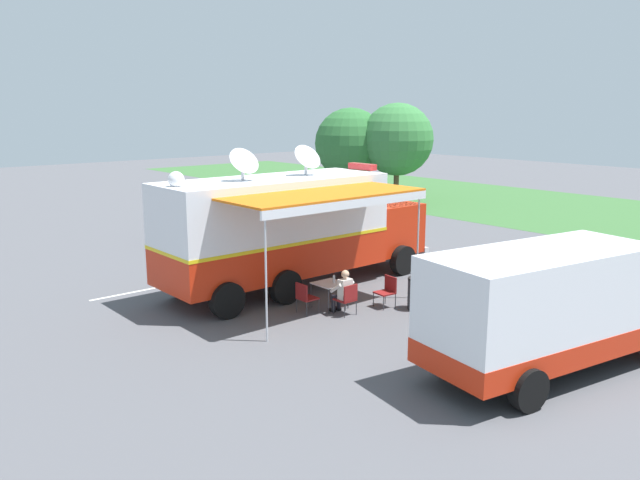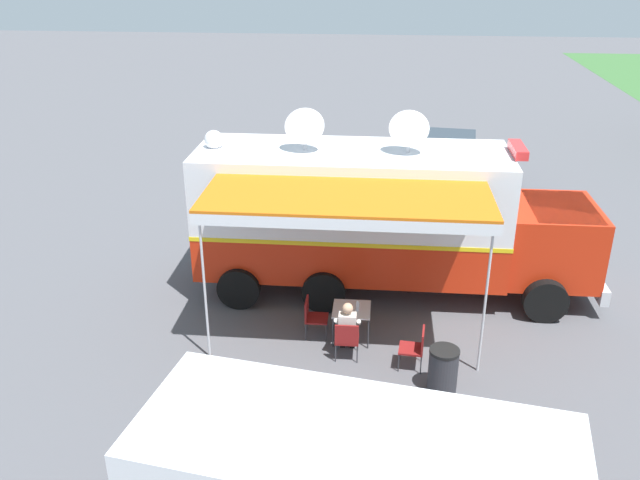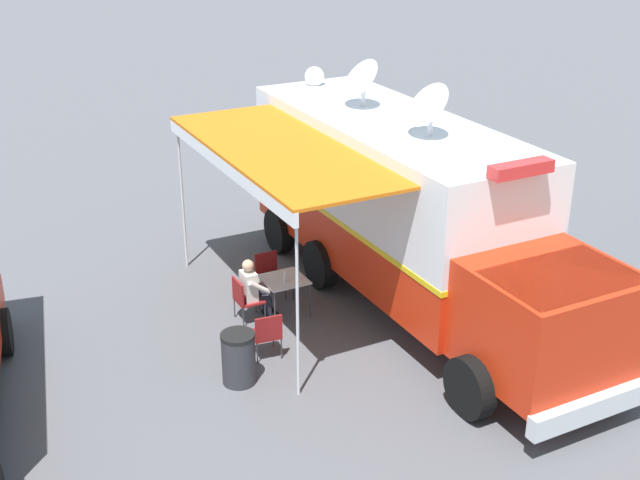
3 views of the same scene
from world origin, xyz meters
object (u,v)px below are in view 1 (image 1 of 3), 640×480
Objects in this scene: folding_chair_at_table at (348,297)px; car_behind_truck at (217,218)px; folding_table at (330,285)px; water_bottle at (334,279)px; command_truck at (294,226)px; folding_chair_beside_table at (305,296)px; seated_responder at (343,291)px; folding_chair_spare_by_truck at (387,289)px; support_truck at (557,308)px; trash_bin at (418,293)px.

folding_chair_at_table is 0.20× the size of car_behind_truck.
folding_table is 3.59× the size of water_bottle.
command_truck is 3.07m from folding_chair_beside_table.
seated_responder is at bearing 50.13° from folding_chair_beside_table.
support_truck is at bearing -5.31° from folding_chair_spare_by_truck.
car_behind_truck is at bearing 165.12° from folding_table.
seated_responder is at bearing -171.17° from support_truck.
command_truck reaches higher than folding_table.
water_bottle is 0.26× the size of folding_chair_beside_table.
command_truck is at bearing -178.37° from support_truck.
water_bottle is 0.18× the size of seated_responder.
support_truck is (5.55, 0.89, 0.87)m from folding_chair_at_table.
folding_chair_spare_by_truck is at bearing -146.49° from trash_bin.
car_behind_truck is at bearing 175.29° from trash_bin.
command_truck is 8.72m from support_truck.
folding_chair_at_table is (0.76, -0.18, -0.32)m from water_bottle.
support_truck reaches higher than water_bottle.
car_behind_truck is (-11.26, 2.88, 0.23)m from seated_responder.
seated_responder reaches higher than water_bottle.
support_truck is (5.39, -0.50, 0.87)m from folding_chair_spare_by_truck.
folding_chair_at_table is 5.69m from support_truck.
water_bottle is at bearing -173.54° from support_truck.
folding_chair_at_table reaches higher than folding_table.
folding_chair_beside_table is (2.29, -1.44, -1.43)m from command_truck.
command_truck reaches higher than car_behind_truck.
trash_bin reaches higher than folding_chair_beside_table.
support_truck is at bearing 1.63° from command_truck.
folding_chair_beside_table is (-0.05, -0.85, -0.16)m from folding_table.
trash_bin is 0.13× the size of support_truck.
folding_chair_beside_table is 11.22m from car_behind_truck.
seated_responder is at bearing -14.36° from car_behind_truck.
command_truck is at bearing 168.45° from folding_chair_at_table.
folding_table is 0.92× the size of folding_chair_beside_table.
trash_bin is at bearing 60.35° from seated_responder.
support_truck is (4.68, -0.98, 0.93)m from trash_bin.
command_truck is 3.68m from folding_chair_spare_by_truck.
car_behind_truck reaches higher than water_bottle.
folding_table is (2.35, -0.59, -1.27)m from command_truck.
command_truck is 8.66m from car_behind_truck.
folding_table is at bearing -125.54° from folding_chair_spare_by_truck.
seated_responder is 11.62m from car_behind_truck.
folding_table is at bearing 86.36° from folding_chair_beside_table.
water_bottle is 11.03m from car_behind_truck.
trash_bin is (4.02, 1.22, -1.49)m from command_truck.
folding_chair_spare_by_truck is at bearing 76.06° from seated_responder.
folding_chair_spare_by_truck is 0.12× the size of support_truck.
folding_chair_beside_table is 0.70× the size of seated_responder.
seated_responder is (0.61, -0.05, -0.02)m from folding_table.
water_bottle is 1.55m from folding_chair_spare_by_truck.
car_behind_truck is at bearing 160.85° from folding_chair_beside_table.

